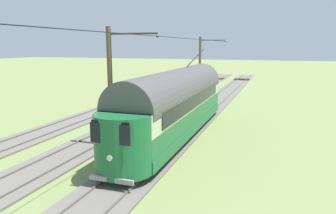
# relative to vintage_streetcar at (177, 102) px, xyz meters

# --- Properties ---
(ground_plane) EXTENTS (220.00, 220.00, 0.00)m
(ground_plane) POSITION_rel_vintage_streetcar_xyz_m (4.31, -5.54, -2.26)
(ground_plane) COLOR olive
(track_streetcar_siding) EXTENTS (2.80, 80.00, 0.18)m
(track_streetcar_siding) POSITION_rel_vintage_streetcar_xyz_m (-0.00, -5.85, -2.21)
(track_streetcar_siding) COLOR #666059
(track_streetcar_siding) RESTS_ON ground
(track_adjacent_siding) EXTENTS (2.80, 80.00, 0.18)m
(track_adjacent_siding) POSITION_rel_vintage_streetcar_xyz_m (4.31, -5.85, -2.21)
(track_adjacent_siding) COLOR #666059
(track_adjacent_siding) RESTS_ON ground
(track_third_siding) EXTENTS (2.80, 80.00, 0.18)m
(track_third_siding) POSITION_rel_vintage_streetcar_xyz_m (8.62, -5.85, -2.21)
(track_third_siding) COLOR #666059
(track_third_siding) RESTS_ON ground
(vintage_streetcar) EXTENTS (2.65, 17.06, 5.32)m
(vintage_streetcar) POSITION_rel_vintage_streetcar_xyz_m (0.00, 0.00, 0.00)
(vintage_streetcar) COLOR #196033
(vintage_streetcar) RESTS_ON ground
(catenary_pole_foreground) EXTENTS (3.07, 0.28, 6.77)m
(catenary_pole_foreground) POSITION_rel_vintage_streetcar_xyz_m (2.75, -17.70, 1.30)
(catenary_pole_foreground) COLOR brown
(catenary_pole_foreground) RESTS_ON ground
(catenary_pole_mid_near) EXTENTS (3.07, 0.28, 6.77)m
(catenary_pole_mid_near) POSITION_rel_vintage_streetcar_xyz_m (2.75, 3.27, 1.30)
(catenary_pole_mid_near) COLOR brown
(catenary_pole_mid_near) RESTS_ON ground
(overhead_wire_run) EXTENTS (2.86, 66.92, 0.18)m
(overhead_wire_run) POSITION_rel_vintage_streetcar_xyz_m (0.04, 12.92, 3.97)
(overhead_wire_run) COLOR black
(overhead_wire_run) RESTS_ON ground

